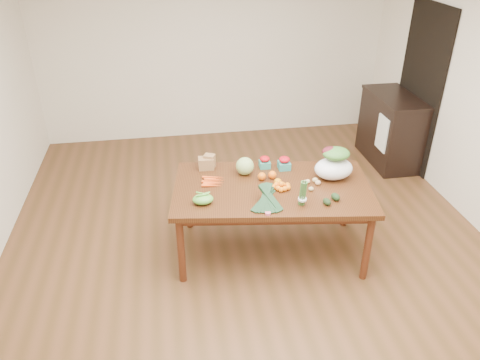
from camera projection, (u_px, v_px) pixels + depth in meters
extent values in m
plane|color=brown|center=(251.00, 251.00, 4.76)|extent=(6.00, 6.00, 0.00)
cube|color=silver|center=(214.00, 46.00, 6.67)|extent=(5.00, 0.02, 2.70)
cube|color=#452610|center=(271.00, 219.00, 4.60)|extent=(1.98, 1.28, 0.75)
cube|color=black|center=(420.00, 88.00, 5.97)|extent=(0.02, 1.00, 2.10)
cube|color=black|center=(391.00, 129.00, 6.29)|extent=(0.52, 1.02, 0.94)
cube|color=white|center=(382.00, 133.00, 5.97)|extent=(0.02, 0.28, 0.45)
sphere|color=#93B166|center=(245.00, 166.00, 4.58)|extent=(0.18, 0.18, 0.18)
sphere|color=#DD530D|center=(262.00, 176.00, 4.50)|extent=(0.08, 0.08, 0.08)
sphere|color=orange|center=(272.00, 175.00, 4.53)|extent=(0.08, 0.08, 0.08)
sphere|color=orange|center=(278.00, 182.00, 4.42)|extent=(0.07, 0.07, 0.07)
ellipsoid|color=#50A337|center=(203.00, 199.00, 4.14)|extent=(0.19, 0.14, 0.08)
ellipsoid|color=tan|center=(305.00, 182.00, 4.44)|extent=(0.05, 0.04, 0.04)
ellipsoid|color=tan|center=(311.00, 189.00, 4.33)|extent=(0.05, 0.04, 0.04)
ellipsoid|color=#D1C278|center=(315.00, 180.00, 4.47)|extent=(0.06, 0.05, 0.05)
ellipsoid|color=tan|center=(308.00, 181.00, 4.46)|extent=(0.05, 0.04, 0.04)
ellipsoid|color=tan|center=(318.00, 183.00, 4.43)|extent=(0.06, 0.05, 0.05)
ellipsoid|color=black|center=(327.00, 202.00, 4.12)|extent=(0.08, 0.10, 0.06)
ellipsoid|color=black|center=(335.00, 197.00, 4.19)|extent=(0.09, 0.11, 0.07)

